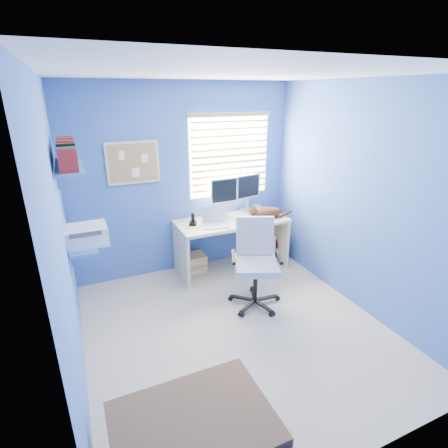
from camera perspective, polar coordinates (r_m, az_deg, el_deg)
name	(u,v)px	position (r m, az deg, el deg)	size (l,w,h in m)	color
floor	(236,329)	(3.87, 1.97, -16.83)	(3.00, 3.20, 0.00)	#B2A290
ceiling	(240,74)	(3.07, 2.59, 23.34)	(3.00, 3.20, 0.00)	white
wall_back	(185,181)	(4.69, -6.46, 6.95)	(3.00, 0.01, 2.50)	#3D6AC5
wall_front	(367,311)	(2.10, 22.34, -13.03)	(3.00, 0.01, 2.50)	#3D6AC5
wall_left	(63,246)	(2.97, -24.81, -3.29)	(0.01, 3.20, 2.50)	#3D6AC5
wall_right	(360,200)	(4.12, 21.36, 3.68)	(0.01, 3.20, 2.50)	#3D6AC5
desk	(231,245)	(4.86, 1.23, -3.42)	(1.50, 0.65, 0.74)	#C6B387
laptop	(216,218)	(4.47, -1.31, 1.01)	(0.33, 0.26, 0.22)	silver
monitor_left	(223,197)	(4.78, -0.09, 4.37)	(0.40, 0.12, 0.54)	silver
monitor_right	(247,193)	(5.02, 3.84, 5.12)	(0.40, 0.12, 0.54)	silver
phone	(193,218)	(4.54, -5.09, 0.91)	(0.09, 0.11, 0.17)	black
mug	(252,211)	(4.94, 4.64, 2.20)	(0.10, 0.09, 0.10)	#367436
cd_spindle	(256,208)	(5.12, 5.31, 2.67)	(0.13, 0.13, 0.07)	silver
cat	(269,212)	(4.83, 7.37, 1.88)	(0.39, 0.21, 0.14)	black
tower_pc	(260,247)	(5.16, 5.89, -3.77)	(0.19, 0.44, 0.45)	beige
drawer_boxes	(192,263)	(4.88, -5.20, -6.42)	(0.35, 0.28, 0.27)	tan
yellow_book	(258,261)	(4.99, 5.58, -6.02)	(0.03, 0.17, 0.24)	yellow
backpack	(278,247)	(5.29, 8.88, -3.67)	(0.33, 0.25, 0.38)	black
bed_corner	(194,446)	(2.67, -4.88, -32.36)	(0.96, 0.68, 0.46)	brown
office_chair	(255,274)	(4.12, 5.11, -8.10)	(0.78, 0.78, 1.01)	black
window_blinds	(230,155)	(4.83, 1.01, 11.13)	(1.15, 0.05, 1.10)	white
corkboard	(133,163)	(4.46, -14.61, 9.65)	(0.64, 0.02, 0.52)	#C6B387
wall_shelves	(76,196)	(3.62, -23.07, 4.23)	(0.42, 0.90, 1.05)	#3E70AD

